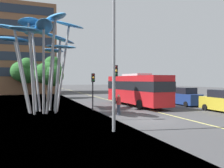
% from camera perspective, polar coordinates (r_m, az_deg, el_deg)
% --- Properties ---
extents(ground, '(120.00, 240.00, 0.10)m').
position_cam_1_polar(ground, '(16.90, 7.31, -9.09)').
color(ground, '#424244').
extents(red_bus, '(3.11, 10.71, 3.60)m').
position_cam_1_polar(red_bus, '(25.79, 6.05, -1.08)').
color(red_bus, red).
rests_on(red_bus, ground).
extents(leaf_sculpture, '(8.13, 9.85, 8.78)m').
position_cam_1_polar(leaf_sculpture, '(21.71, -17.10, 10.73)').
color(leaf_sculpture, '#9EA0A5').
rests_on(leaf_sculpture, ground).
extents(traffic_light_kerb_near, '(0.28, 0.42, 3.97)m').
position_cam_1_polar(traffic_light_kerb_near, '(16.41, 0.80, 0.84)').
color(traffic_light_kerb_near, black).
rests_on(traffic_light_kerb_near, ground).
extents(traffic_light_kerb_far, '(0.28, 0.42, 3.52)m').
position_cam_1_polar(traffic_light_kerb_far, '(21.44, -4.76, 0.06)').
color(traffic_light_kerb_far, black).
rests_on(traffic_light_kerb_far, ground).
extents(car_parked_near, '(1.97, 4.57, 2.02)m').
position_cam_1_polar(car_parked_near, '(23.16, 26.17, -3.95)').
color(car_parked_near, gold).
rests_on(car_parked_near, ground).
extents(car_parked_mid, '(1.92, 4.03, 2.06)m').
position_cam_1_polar(car_parked_mid, '(27.34, 17.73, -3.11)').
color(car_parked_mid, navy).
rests_on(car_parked_mid, ground).
extents(car_parked_far, '(2.08, 4.14, 2.29)m').
position_cam_1_polar(car_parked_far, '(33.48, 9.87, -2.14)').
color(car_parked_far, black).
rests_on(car_parked_far, ground).
extents(street_lamp, '(1.52, 0.44, 8.24)m').
position_cam_1_polar(street_lamp, '(13.14, 1.74, 10.96)').
color(street_lamp, gray).
rests_on(street_lamp, ground).
extents(tree_pavement_near, '(4.49, 4.07, 6.72)m').
position_cam_1_polar(tree_pavement_near, '(37.29, -15.14, 2.84)').
color(tree_pavement_near, brown).
rests_on(tree_pavement_near, ground).
extents(tree_pavement_far, '(5.87, 4.25, 7.14)m').
position_cam_1_polar(tree_pavement_far, '(46.66, -20.64, 2.91)').
color(tree_pavement_far, brown).
rests_on(tree_pavement_far, ground).
extents(pedestrian, '(0.34, 0.34, 1.71)m').
position_cam_1_polar(pedestrian, '(18.94, 1.67, -5.21)').
color(pedestrian, '#2D3342').
rests_on(pedestrian, ground).
extents(backdrop_building, '(18.15, 13.90, 18.42)m').
position_cam_1_polar(backdrop_building, '(55.49, -23.89, 7.46)').
color(backdrop_building, brown).
rests_on(backdrop_building, ground).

